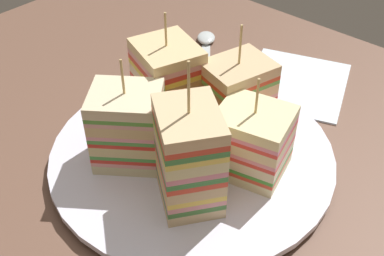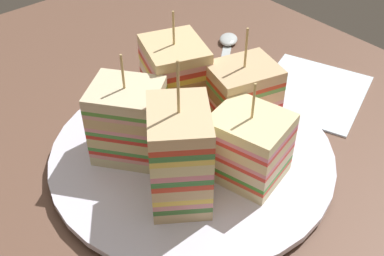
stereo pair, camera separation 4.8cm
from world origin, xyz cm
name	(u,v)px [view 1 (the left image)]	position (x,y,z in cm)	size (l,w,h in cm)	color
ground_plane	(192,165)	(0.00, 0.00, -0.90)	(92.00, 71.67, 1.80)	brown
plate	(192,153)	(0.00, 0.00, 0.80)	(29.77, 29.77, 1.31)	white
sandwich_wedge_0	(168,83)	(5.77, -2.58, 5.88)	(8.48, 7.97, 12.82)	#E2B97C
sandwich_wedge_1	(129,127)	(3.98, 4.91, 5.34)	(8.89, 8.67, 11.71)	beige
sandwich_wedge_2	(189,157)	(-3.99, 4.91, 6.27)	(8.61, 8.24, 14.87)	#D9B986
sandwich_wedge_3	(252,141)	(-6.02, -1.89, 4.81)	(8.09, 7.47, 10.75)	beige
sandwich_wedge_4	(236,96)	(-0.75, -6.27, 5.31)	(7.10, 8.07, 12.32)	beige
chip_pile	(192,131)	(1.19, -1.28, 2.48)	(6.71, 6.71, 2.37)	#E6BF6A
spoon	(206,44)	(14.14, -19.01, 0.40)	(10.52, 12.03, 1.00)	silver
napkin	(296,82)	(-0.74, -19.56, 0.25)	(12.31, 13.67, 0.50)	white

